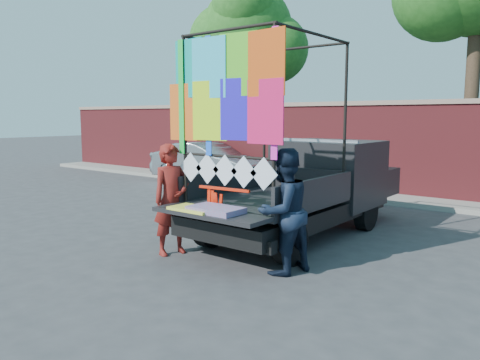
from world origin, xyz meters
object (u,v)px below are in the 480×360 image
Objects in this scene: pickup_truck at (315,186)px; man at (283,211)px; woman at (172,199)px; sedan at (208,163)px.

pickup_truck is 3.09× the size of man.
man is at bearing -66.22° from woman.
pickup_truck is 2.97m from woman.
sedan is at bearing -118.26° from man.
woman is (-0.99, -2.80, 0.02)m from pickup_truck.
pickup_truck is 6.88m from sedan.
woman is (4.93, -6.30, 0.21)m from sedan.
woman reaches higher than sedan.
woman reaches higher than man.
pickup_truck reaches higher than sedan.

